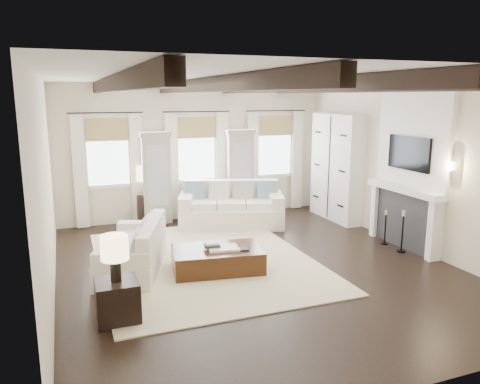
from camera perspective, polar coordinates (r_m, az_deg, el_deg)
name	(u,v)px	position (r m, az deg, el deg)	size (l,w,h in m)	color
ground	(256,267)	(8.21, 1.94, -9.11)	(7.50, 7.50, 0.00)	black
room_shell	(275,151)	(8.86, 4.25, 5.00)	(6.54, 7.54, 3.22)	#EFE2C8
area_rug	(205,260)	(8.51, -4.28, -8.30)	(3.67, 4.67, 0.02)	beige
sofa_back	(231,208)	(10.68, -1.08, -1.96)	(2.53, 1.74, 0.99)	white
sofa_left	(136,251)	(8.13, -12.53, -7.02)	(1.49, 2.16, 0.85)	white
ottoman	(217,260)	(7.99, -2.81, -8.23)	(1.48, 0.93, 0.39)	black
tray	(223,248)	(7.88, -2.05, -6.87)	(0.50, 0.38, 0.04)	white
book_lower	(212,246)	(7.89, -3.44, -6.53)	(0.26, 0.20, 0.04)	#262628
book_upper	(212,244)	(7.88, -3.44, -6.30)	(0.22, 0.17, 0.03)	beige
book_loose	(241,249)	(7.84, 0.10, -6.98)	(0.24, 0.18, 0.03)	#262628
side_table_front	(117,301)	(6.49, -14.72, -12.70)	(0.55, 0.55, 0.55)	black
lamp_front	(115,250)	(6.25, -15.05, -6.89)	(0.36, 0.36, 0.62)	black
side_table_back	(147,209)	(11.10, -11.33, -2.02)	(0.44, 0.44, 0.66)	black
lamp_back	(145,175)	(10.94, -11.49, 2.05)	(0.40, 0.40, 0.69)	black
candlestick_near	(402,235)	(9.38, 19.17, -4.96)	(0.16, 0.16, 0.80)	black
candlestick_far	(385,230)	(9.77, 17.27, -4.47)	(0.14, 0.14, 0.70)	black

